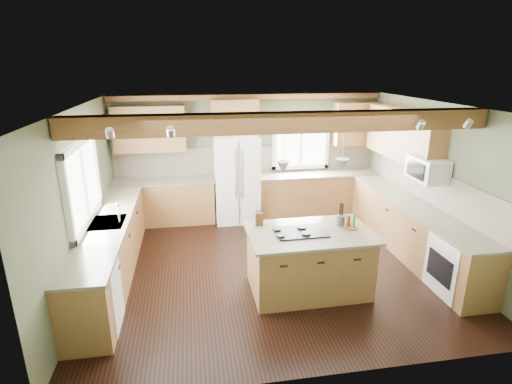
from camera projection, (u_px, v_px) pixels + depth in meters
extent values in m
plane|color=black|center=(270.00, 265.00, 6.61)|extent=(5.60, 5.60, 0.00)
plane|color=silver|center=(272.00, 106.00, 5.81)|extent=(5.60, 5.60, 0.00)
plane|color=#4D543B|center=(248.00, 155.00, 8.55)|extent=(5.60, 0.00, 5.60)
plane|color=#4D543B|center=(82.00, 200.00, 5.77)|extent=(0.00, 5.00, 5.00)
plane|color=#4D543B|center=(436.00, 182.00, 6.65)|extent=(0.00, 5.00, 5.00)
cube|color=#513117|center=(285.00, 122.00, 5.10)|extent=(5.55, 0.26, 0.26)
cube|color=#513117|center=(248.00, 97.00, 8.08)|extent=(5.55, 0.20, 0.10)
cube|color=brown|center=(248.00, 160.00, 8.57)|extent=(5.58, 0.03, 0.58)
cube|color=brown|center=(432.00, 187.00, 6.72)|extent=(0.03, 3.70, 0.58)
cube|color=brown|center=(165.00, 202.00, 8.26)|extent=(2.02, 0.60, 0.88)
cube|color=brown|center=(163.00, 181.00, 8.12)|extent=(2.06, 0.64, 0.04)
cube|color=brown|center=(317.00, 194.00, 8.77)|extent=(2.62, 0.60, 0.88)
cube|color=brown|center=(318.00, 174.00, 8.63)|extent=(2.66, 0.64, 0.04)
cube|color=brown|center=(111.00, 251.00, 6.13)|extent=(0.60, 3.70, 0.88)
cube|color=brown|center=(107.00, 223.00, 5.99)|extent=(0.64, 3.74, 0.04)
cube|color=brown|center=(411.00, 230.00, 6.91)|extent=(0.60, 3.70, 0.88)
cube|color=brown|center=(415.00, 205.00, 6.77)|extent=(0.64, 3.74, 0.04)
cube|color=brown|center=(150.00, 129.00, 7.88)|extent=(1.40, 0.35, 0.90)
cube|color=brown|center=(234.00, 117.00, 8.08)|extent=(0.96, 0.35, 0.70)
cube|color=brown|center=(403.00, 135.00, 7.26)|extent=(0.35, 2.20, 0.90)
cube|color=brown|center=(355.00, 124.00, 8.55)|extent=(0.90, 0.35, 0.90)
cube|color=white|center=(82.00, 183.00, 5.75)|extent=(0.04, 1.60, 1.05)
cube|color=white|center=(301.00, 142.00, 8.64)|extent=(1.10, 0.04, 1.00)
cube|color=#262628|center=(107.00, 223.00, 5.99)|extent=(0.50, 0.65, 0.03)
cylinder|color=#B2B2B7|center=(119.00, 213.00, 5.97)|extent=(0.02, 0.02, 0.28)
cube|color=white|center=(93.00, 298.00, 4.92)|extent=(0.60, 0.60, 0.84)
cube|color=white|center=(459.00, 266.00, 5.69)|extent=(0.60, 0.72, 0.84)
cube|color=white|center=(427.00, 169.00, 6.49)|extent=(0.40, 0.70, 0.38)
cone|color=#B2B2B7|center=(283.00, 167.00, 5.27)|extent=(0.18, 0.18, 0.16)
cone|color=#B2B2B7|center=(342.00, 165.00, 5.41)|extent=(0.18, 0.18, 0.16)
cube|color=white|center=(237.00, 179.00, 8.27)|extent=(0.90, 0.74, 1.80)
cube|color=brown|center=(309.00, 262.00, 5.79)|extent=(1.66, 1.03, 0.88)
cube|color=brown|center=(310.00, 233.00, 5.64)|extent=(1.77, 1.14, 0.04)
cube|color=black|center=(301.00, 232.00, 5.61)|extent=(0.72, 0.49, 0.02)
cube|color=#572C1A|center=(259.00, 219.00, 5.84)|extent=(0.12, 0.09, 0.19)
cylinder|color=#463E38|center=(341.00, 220.00, 5.84)|extent=(0.14, 0.14, 0.16)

